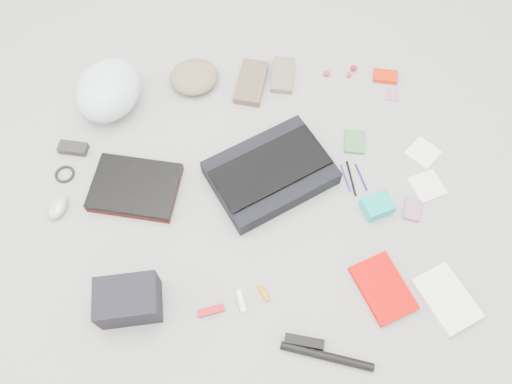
{
  "coord_description": "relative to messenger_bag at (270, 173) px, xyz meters",
  "views": [
    {
      "loc": [
        -0.1,
        -0.85,
        1.72
      ],
      "look_at": [
        0.0,
        0.0,
        0.05
      ],
      "focal_mm": 35.0,
      "sensor_mm": 36.0,
      "label": 1
    }
  ],
  "objects": [
    {
      "name": "laptop_sleeve",
      "position": [
        -0.52,
        0.01,
        -0.03
      ],
      "size": [
        0.38,
        0.32,
        0.02
      ],
      "primitive_type": "cube",
      "rotation": [
        0.0,
        0.0,
        -0.27
      ],
      "color": "#3D0E0C",
      "rests_on": "ground_plane"
    },
    {
      "name": "cable_coil",
      "position": [
        -0.8,
        0.11,
        -0.03
      ],
      "size": [
        0.09,
        0.09,
        0.01
      ],
      "primitive_type": "torus",
      "rotation": [
        0.0,
        0.0,
        0.24
      ],
      "color": "black",
      "rests_on": "ground_plane"
    },
    {
      "name": "notepad",
      "position": [
        0.36,
        0.12,
        -0.03
      ],
      "size": [
        0.1,
        0.12,
        0.01
      ],
      "primitive_type": "cube",
      "rotation": [
        0.0,
        0.0,
        -0.23
      ],
      "color": "#387139",
      "rests_on": "ground_plane"
    },
    {
      "name": "toiletry_tube_white",
      "position": [
        -0.16,
        -0.48,
        -0.03
      ],
      "size": [
        0.03,
        0.08,
        0.02
      ],
      "primitive_type": "cylinder",
      "rotation": [
        1.57,
        0.0,
        0.15
      ],
      "color": "white",
      "rests_on": "ground_plane"
    },
    {
      "name": "mitten_left",
      "position": [
        -0.02,
        0.47,
        -0.02
      ],
      "size": [
        0.18,
        0.25,
        0.03
      ],
      "primitive_type": "cube",
      "rotation": [
        0.0,
        0.0,
        -0.31
      ],
      "color": "brown",
      "rests_on": "ground_plane"
    },
    {
      "name": "u_lock",
      "position": [
        0.03,
        -0.64,
        -0.02
      ],
      "size": [
        0.14,
        0.07,
        0.03
      ],
      "primitive_type": "cube",
      "rotation": [
        0.0,
        0.0,
        -0.3
      ],
      "color": "black",
      "rests_on": "ground_plane"
    },
    {
      "name": "napkin_bottom",
      "position": [
        0.6,
        -0.11,
        -0.03
      ],
      "size": [
        0.14,
        0.14,
        0.01
      ],
      "primitive_type": "cube",
      "rotation": [
        0.0,
        0.0,
        0.24
      ],
      "color": "silver",
      "rests_on": "ground_plane"
    },
    {
      "name": "book_white",
      "position": [
        0.55,
        -0.55,
        -0.03
      ],
      "size": [
        0.22,
        0.26,
        0.02
      ],
      "primitive_type": "cube",
      "rotation": [
        0.0,
        0.0,
        0.36
      ],
      "color": "white",
      "rests_on": "ground_plane"
    },
    {
      "name": "mouse",
      "position": [
        -0.82,
        -0.04,
        -0.02
      ],
      "size": [
        0.1,
        0.12,
        0.04
      ],
      "primitive_type": "ellipsoid",
      "rotation": [
        0.0,
        0.0,
        -0.37
      ],
      "color": "#A2A2A2",
      "rests_on": "ground_plane"
    },
    {
      "name": "ground_plane",
      "position": [
        -0.07,
        -0.08,
        -0.04
      ],
      "size": [
        4.0,
        4.0,
        0.0
      ],
      "primitive_type": "plane",
      "color": "gray"
    },
    {
      "name": "power_brick",
      "position": [
        -0.77,
        0.22,
        -0.02
      ],
      "size": [
        0.12,
        0.08,
        0.03
      ],
      "primitive_type": "cube",
      "rotation": [
        0.0,
        0.0,
        -0.26
      ],
      "color": "black",
      "rests_on": "ground_plane"
    },
    {
      "name": "lollipop_b",
      "position": [
        0.41,
        0.47,
        -0.03
      ],
      "size": [
        0.03,
        0.03,
        0.02
      ],
      "primitive_type": "sphere",
      "rotation": [
        0.0,
        0.0,
        -0.17
      ],
      "color": "red",
      "rests_on": "ground_plane"
    },
    {
      "name": "bike_helmet",
      "position": [
        -0.62,
        0.43,
        0.06
      ],
      "size": [
        0.35,
        0.38,
        0.19
      ],
      "primitive_type": "ellipsoid",
      "rotation": [
        0.0,
        0.0,
        -0.39
      ],
      "color": "#CBF2E9",
      "rests_on": "ground_plane"
    },
    {
      "name": "beanie",
      "position": [
        -0.27,
        0.51,
        -0.0
      ],
      "size": [
        0.25,
        0.25,
        0.07
      ],
      "primitive_type": "ellipsoid",
      "rotation": [
        0.0,
        0.0,
        0.27
      ],
      "color": "#79684B",
      "rests_on": "ground_plane"
    },
    {
      "name": "pen_blue",
      "position": [
        0.29,
        -0.04,
        -0.03
      ],
      "size": [
        0.02,
        0.13,
        0.01
      ],
      "primitive_type": "cylinder",
      "rotation": [
        1.57,
        0.0,
        0.1
      ],
      "color": "navy",
      "rests_on": "ground_plane"
    },
    {
      "name": "lollipop_c",
      "position": [
        0.44,
        0.5,
        -0.02
      ],
      "size": [
        0.03,
        0.03,
        0.03
      ],
      "primitive_type": "sphere",
      "rotation": [
        0.0,
        0.0,
        0.23
      ],
      "color": "maroon",
      "rests_on": "ground_plane"
    },
    {
      "name": "bike_pump",
      "position": [
        0.1,
        -0.7,
        -0.02
      ],
      "size": [
        0.3,
        0.13,
        0.03
      ],
      "primitive_type": "cylinder",
      "rotation": [
        0.0,
        1.57,
        -0.35
      ],
      "color": "black",
      "rests_on": "ground_plane"
    },
    {
      "name": "camera_bag",
      "position": [
        -0.54,
        -0.45,
        0.03
      ],
      "size": [
        0.21,
        0.15,
        0.14
      ],
      "primitive_type": "cube",
      "rotation": [
        0.0,
        0.0,
        0.01
      ],
      "color": "black",
      "rests_on": "ground_plane"
    },
    {
      "name": "altoids_tin",
      "position": [
        0.56,
        0.44,
        -0.03
      ],
      "size": [
        0.12,
        0.09,
        0.02
      ],
      "primitive_type": "cube",
      "rotation": [
        0.0,
        0.0,
        -0.26
      ],
      "color": "red",
      "rests_on": "ground_plane"
    },
    {
      "name": "bag_flap",
      "position": [
        0.0,
        0.0,
        0.04
      ],
      "size": [
        0.48,
        0.36,
        0.01
      ],
      "primitive_type": "cube",
      "rotation": [
        0.0,
        0.0,
        0.41
      ],
      "color": "black",
      "rests_on": "messenger_bag"
    },
    {
      "name": "toiletry_tube_orange",
      "position": [
        -0.08,
        -0.46,
        -0.03
      ],
      "size": [
        0.04,
        0.07,
        0.02
      ],
      "primitive_type": "cylinder",
      "rotation": [
        1.57,
        0.0,
        0.34
      ],
      "color": "orange",
      "rests_on": "ground_plane"
    },
    {
      "name": "pen_navy",
      "position": [
        0.36,
        -0.04,
        -0.03
      ],
      "size": [
        0.03,
        0.12,
        0.01
      ],
      "primitive_type": "cylinder",
      "rotation": [
        1.57,
        0.0,
        0.16
      ],
      "color": "#090E60",
      "rests_on": "ground_plane"
    },
    {
      "name": "pen_black",
      "position": [
        0.32,
        -0.04,
        -0.03
      ],
      "size": [
        0.01,
        0.16,
        0.01
      ],
      "primitive_type": "cylinder",
      "rotation": [
        1.57,
        0.0,
        0.02
      ],
      "color": "black",
      "rests_on": "ground_plane"
    },
    {
      "name": "lollipop_a",
      "position": [
        0.31,
        0.48,
        -0.02
      ],
      "size": [
        0.03,
        0.03,
        0.03
      ],
      "primitive_type": "sphere",
      "rotation": [
        0.0,
        0.0,
        0.0
      ],
      "color": "red",
      "rests_on": "ground_plane"
    },
    {
      "name": "stamp_sheet",
      "position": [
        0.57,
        0.34,
        -0.04
      ],
      "size": [
        0.07,
        0.08,
        0.0
      ],
      "primitive_type": "cube",
      "rotation": [
        0.0,
        0.0,
        -0.27
      ],
      "color": "#A46F8A",
      "rests_on": "ground_plane"
    },
    {
      "name": "book_red",
      "position": [
        0.34,
        -0.49,
        -0.03
      ],
      "size": [
        0.22,
        0.26,
        0.02
      ],
      "primitive_type": "cube",
      "rotation": [
        0.0,
        0.0,
        0.31
      ],
      "color": "#E50400",
      "rests_on": "ground_plane"
    },
    {
      "name": "messenger_bag",
      "position": [
        0.0,
        0.0,
        0.0
      ],
      "size": [
        0.54,
        0.47,
        0.07
      ],
      "primitive_type": "cube",
      "rotation": [
        0.0,
        0.0,
        0.41
      ],
      "color": "black",
      "rests_on": "ground_plane"
    },
    {
      "name": "card_deck",
      "position": [
        0.52,
        -0.2,
        -0.03
      ],
      "size": [
        0.09,
        0.11,
        0.02
      ],
      "primitive_type": "cube",
      "rotation": [
        0.0,
        0.0,
        -0.39
      ],
      "color": "#A56B87",
      "rests_on": "ground_plane"
    },
    {
      "name": "napkin_top",
      "position": [
        0.63,
        0.04,
        -0.03
      ],
      "size": [
        0.16,
        0.16,
        0.01
      ],
      "primitive_type": "cube",
      "rotation": [
        0.0,
        0.0,
        0.69
      ],
      "color": "white",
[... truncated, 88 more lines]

